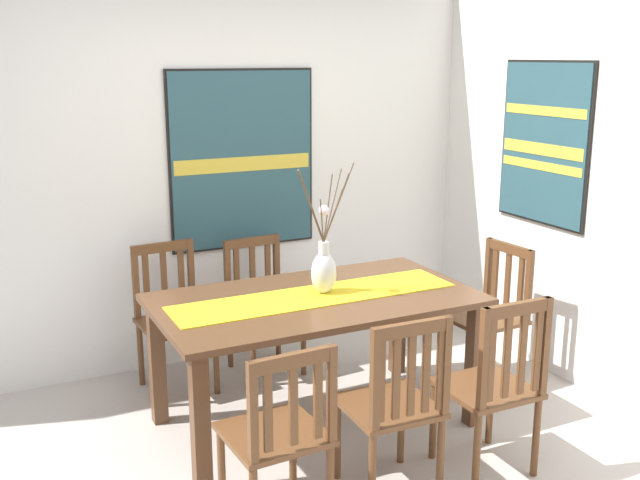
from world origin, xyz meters
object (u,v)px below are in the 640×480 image
at_px(chair_2, 262,303).
at_px(painting_on_side_wall, 545,143).
at_px(chair_4, 173,316).
at_px(chair_3, 494,384).
at_px(chair_0, 490,313).
at_px(chair_1, 279,434).
at_px(dining_table, 315,315).
at_px(chair_5, 396,402).
at_px(centerpiece_vase, 324,267).
at_px(painting_on_back_wall, 242,160).

distance_m(chair_2, painting_on_side_wall, 2.09).
bearing_deg(chair_4, chair_3, -56.01).
bearing_deg(painting_on_side_wall, chair_0, -165.90).
bearing_deg(chair_1, chair_2, 70.55).
height_order(chair_1, chair_2, chair_1).
bearing_deg(chair_3, dining_table, 123.06).
xyz_separation_m(chair_4, chair_5, (0.60, -1.64, 0.01)).
xyz_separation_m(chair_1, painting_on_side_wall, (2.25, 0.94, 1.03)).
bearing_deg(centerpiece_vase, chair_1, -127.02).
height_order(centerpiece_vase, chair_5, centerpiece_vase).
relative_size(dining_table, painting_on_side_wall, 1.69).
relative_size(dining_table, chair_3, 1.86).
bearing_deg(painting_on_side_wall, centerpiece_vase, -175.99).
height_order(centerpiece_vase, painting_on_back_wall, painting_on_back_wall).
relative_size(chair_2, chair_5, 0.95).
height_order(chair_2, painting_on_side_wall, painting_on_side_wall).
xyz_separation_m(dining_table, chair_4, (-0.58, 0.83, -0.18)).
bearing_deg(chair_1, centerpiece_vase, 52.98).
bearing_deg(painting_on_back_wall, chair_0, -43.90).
xyz_separation_m(chair_2, chair_3, (0.54, -1.70, 0.02)).
height_order(dining_table, painting_on_side_wall, painting_on_side_wall).
bearing_deg(chair_0, chair_4, 155.99).
height_order(dining_table, chair_3, chair_3).
bearing_deg(chair_1, chair_5, -0.47).
height_order(centerpiece_vase, painting_on_side_wall, painting_on_side_wall).
xyz_separation_m(chair_2, chair_4, (-0.60, -0.02, 0.01)).
relative_size(centerpiece_vase, chair_4, 0.81).
xyz_separation_m(centerpiece_vase, chair_3, (0.49, -0.88, -0.43)).
xyz_separation_m(centerpiece_vase, painting_on_side_wall, (1.63, 0.11, 0.58)).
relative_size(chair_1, chair_5, 0.96).
relative_size(chair_3, painting_on_back_wall, 0.79).
bearing_deg(chair_4, chair_1, -89.43).
distance_m(chair_1, chair_2, 1.75).
bearing_deg(chair_2, chair_1, -109.45).
xyz_separation_m(dining_table, chair_0, (1.23, 0.02, -0.19)).
distance_m(chair_0, chair_4, 1.98).
bearing_deg(chair_3, chair_1, 177.56).
relative_size(centerpiece_vase, painting_on_side_wall, 0.71).
xyz_separation_m(chair_5, painting_on_back_wall, (0.01, 1.99, 0.88)).
height_order(chair_0, painting_on_side_wall, painting_on_side_wall).
bearing_deg(chair_4, dining_table, -55.07).
bearing_deg(painting_on_side_wall, chair_5, -150.40).
bearing_deg(chair_3, chair_4, 123.99).
bearing_deg(centerpiece_vase, chair_2, 93.01).
bearing_deg(chair_2, painting_on_back_wall, 88.08).
height_order(dining_table, painting_on_back_wall, painting_on_back_wall).
bearing_deg(painting_on_back_wall, chair_2, -91.92).
distance_m(painting_on_back_wall, painting_on_side_wall, 1.96).
height_order(chair_2, chair_5, chair_5).
bearing_deg(chair_5, painting_on_side_wall, 29.60).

